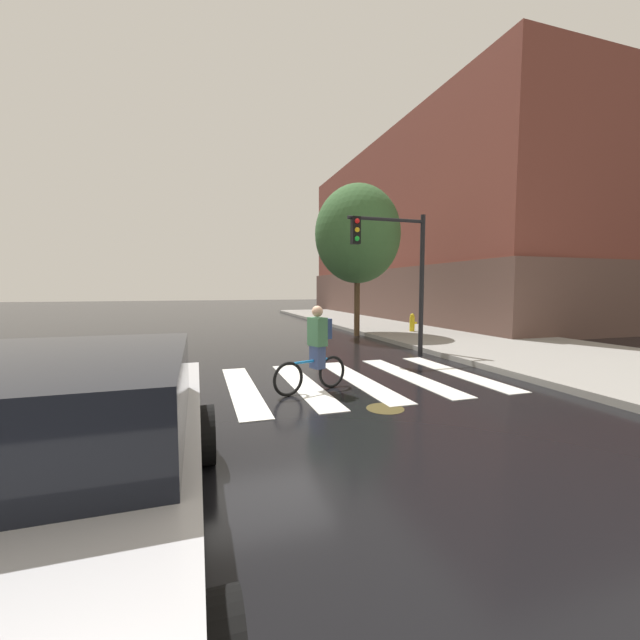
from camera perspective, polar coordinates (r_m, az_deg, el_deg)
ground_plane at (r=8.15m, az=-8.22°, el=-9.77°), size 120.00×120.00×0.00m
sidewalk at (r=12.85m, az=34.18°, el=-4.87°), size 6.50×50.00×0.15m
crosswalk_stripes at (r=8.18m, az=-6.85°, el=-9.65°), size 9.41×4.01×0.01m
manhole_cover at (r=6.80m, az=9.57°, el=-12.70°), size 0.64×0.64×0.01m
sedan_near at (r=3.40m, az=-33.62°, el=-16.97°), size 2.16×4.60×1.59m
cyclist at (r=7.63m, az=-0.59°, el=-4.25°), size 1.63×0.62×1.69m
traffic_light_near at (r=11.68m, az=11.33°, el=8.69°), size 2.47×0.28×4.20m
fire_hydrant at (r=17.41m, az=13.41°, el=-0.37°), size 0.33×0.22×0.78m
street_tree_near at (r=16.65m, az=5.54°, el=12.44°), size 3.56×3.56×6.34m
corner_building at (r=30.53m, az=21.56°, el=11.29°), size 16.02×24.47×11.51m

